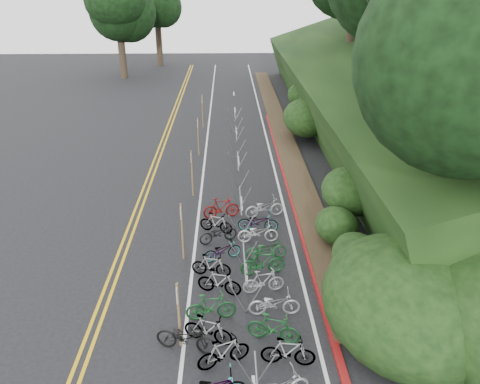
% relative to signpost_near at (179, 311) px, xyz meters
% --- Properties ---
extents(ground, '(120.00, 120.00, 0.00)m').
position_rel_signpost_near_xyz_m(ground, '(-0.91, -0.09, -1.34)').
color(ground, black).
rests_on(ground, ground).
extents(road_markings, '(7.47, 80.00, 0.01)m').
position_rel_signpost_near_xyz_m(road_markings, '(-0.28, 10.01, -1.33)').
color(road_markings, gold).
rests_on(road_markings, ground).
extents(red_curb, '(0.25, 28.00, 0.10)m').
position_rel_signpost_near_xyz_m(red_curb, '(4.79, 11.91, -1.29)').
color(red_curb, maroon).
rests_on(red_curb, ground).
extents(embankment, '(14.30, 48.14, 9.11)m').
position_rel_signpost_near_xyz_m(embankment, '(12.05, 18.95, 1.23)').
color(embankment, black).
rests_on(embankment, ground).
extents(bike_racks_rest, '(1.14, 23.00, 1.17)m').
position_rel_signpost_near_xyz_m(bike_racks_rest, '(2.09, 12.91, -0.48)').
color(bike_racks_rest, gray).
rests_on(bike_racks_rest, ground).
extents(signpost_near, '(0.08, 0.40, 2.33)m').
position_rel_signpost_near_xyz_m(signpost_near, '(0.00, 0.00, 0.00)').
color(signpost_near, brown).
rests_on(signpost_near, ground).
extents(signposts_rest, '(0.08, 18.40, 2.50)m').
position_rel_signpost_near_xyz_m(signposts_rest, '(-0.31, 13.91, 0.09)').
color(signposts_rest, brown).
rests_on(signposts_rest, ground).
extents(bike_front, '(1.16, 2.05, 1.02)m').
position_rel_signpost_near_xyz_m(bike_front, '(0.20, -0.21, -0.83)').
color(bike_front, black).
rests_on(bike_front, ground).
extents(bike_valet, '(3.41, 13.53, 1.06)m').
position_rel_signpost_near_xyz_m(bike_valet, '(2.11, 2.64, -0.86)').
color(bike_valet, '#9E9EA3').
rests_on(bike_valet, ground).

